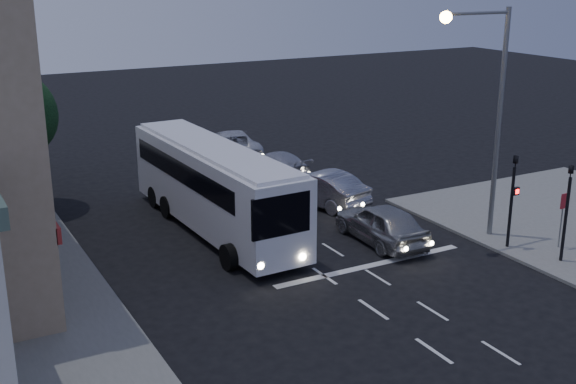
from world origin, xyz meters
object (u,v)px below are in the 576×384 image
car_sedan_b (277,164)px  traffic_signal_side (568,201)px  streetlight (488,98)px  traffic_signal_main (513,190)px  regulatory_sign (563,211)px  street_tree (10,112)px  car_sedan_a (320,188)px  car_sedan_c (231,143)px  car_suv (381,223)px  tour_bus (214,185)px

car_sedan_b → traffic_signal_side: size_ratio=1.11×
streetlight → traffic_signal_side: bearing=-74.3°
traffic_signal_main → streetlight: streetlight is taller
regulatory_sign → street_tree: bearing=138.9°
car_sedan_a → car_sedan_b: car_sedan_a is taller
car_sedan_a → traffic_signal_main: bearing=97.5°
car_sedan_c → car_sedan_b: bearing=105.1°
car_sedan_c → traffic_signal_main: (3.43, -18.48, 1.63)m
car_sedan_a → car_sedan_b: bearing=-110.3°
traffic_signal_side → streetlight: size_ratio=0.46×
car_suv → regulatory_sign: regulatory_sign is taller
streetlight → car_suv: bearing=156.1°
car_sedan_a → car_sedan_c: car_sedan_a is taller
car_sedan_c → traffic_signal_side: size_ratio=1.38×
car_sedan_c → traffic_signal_main: bearing=111.1°
car_suv → car_sedan_b: bearing=-92.7°
car_suv → car_sedan_b: size_ratio=1.03×
streetlight → regulatory_sign: bearing=-51.3°
car_sedan_b → streetlight: streetlight is taller
tour_bus → traffic_signal_side: size_ratio=2.90×
traffic_signal_main → streetlight: 3.61m
car_sedan_a → streetlight: 9.09m
street_tree → car_sedan_b: bearing=-3.1°
car_sedan_a → tour_bus: bearing=-6.8°
car_sedan_a → traffic_signal_main: size_ratio=1.19×
car_sedan_a → regulatory_sign: regulatory_sign is taller
car_suv → street_tree: 16.80m
tour_bus → car_sedan_b: size_ratio=2.60×
car_sedan_b → car_sedan_c: size_ratio=0.81×
car_sedan_a → car_sedan_b: size_ratio=1.07×
car_sedan_b → street_tree: (-12.77, 0.70, 3.84)m
traffic_signal_side → tour_bus: bearing=136.0°
car_sedan_b → regulatory_sign: regulatory_sign is taller
car_suv → tour_bus: bearing=-38.7°
tour_bus → traffic_signal_main: 11.81m
car_sedan_b → traffic_signal_main: size_ratio=1.11×
regulatory_sign → streetlight: streetlight is taller
car_sedan_b → traffic_signal_side: traffic_signal_side is taller
car_suv → traffic_signal_main: bearing=143.8°
traffic_signal_main → traffic_signal_side: same height
regulatory_sign → street_tree: 23.40m
car_sedan_c → tour_bus: bearing=73.3°
car_sedan_a → street_tree: 14.14m
car_sedan_b → traffic_signal_main: 14.00m
traffic_signal_main → traffic_signal_side: 2.10m
car_suv → street_tree: street_tree is taller
car_sedan_c → regulatory_sign: (5.13, -19.50, 0.81)m
car_sedan_c → streetlight: 18.04m
tour_bus → car_sedan_c: (5.68, 10.98, -1.17)m
traffic_signal_main → tour_bus: bearing=140.5°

